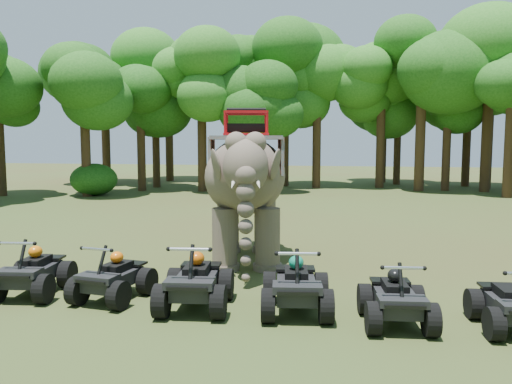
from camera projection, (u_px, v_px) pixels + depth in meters
ground at (246, 278)px, 11.65m from camera, size 110.00×110.00×0.00m
elephant at (246, 185)px, 13.20m from camera, size 3.06×5.16×4.06m
atv_0 at (32, 266)px, 10.31m from camera, size 1.43×1.81×1.24m
atv_1 at (113, 271)px, 10.01m from camera, size 1.36×1.72×1.17m
atv_2 at (196, 274)px, 9.48m from camera, size 1.50×1.91×1.31m
atv_3 at (296, 279)px, 9.25m from camera, size 1.49×1.88×1.28m
atv_4 at (396, 291)px, 8.64m from camera, size 1.32×1.70×1.17m
atv_5 at (512, 297)px, 8.38m from camera, size 1.25×1.63×1.14m
tree_0 at (317, 123)px, 33.84m from camera, size 6.22×6.22×8.88m
tree_1 at (381, 120)px, 34.08m from camera, size 6.48×6.48×9.26m
tree_2 at (447, 133)px, 32.11m from camera, size 5.19×5.19×7.41m
tree_3 at (510, 128)px, 27.98m from camera, size 5.50×5.50×7.86m
tree_29 at (85, 128)px, 28.66m from camera, size 5.53×5.53×7.90m
tree_30 at (141, 133)px, 31.89m from camera, size 5.24×5.24×7.49m
tree_31 at (202, 120)px, 31.58m from camera, size 6.34×6.34×9.06m
tree_32 at (258, 136)px, 31.30m from camera, size 4.93×4.93×7.04m
tree_33 at (489, 118)px, 33.36m from camera, size 6.68×6.68×9.54m
tree_34 at (488, 113)px, 33.26m from camera, size 7.10×7.10×10.14m
tree_35 at (156, 137)px, 34.46m from camera, size 4.93×4.93×7.05m
tree_36 at (488, 108)px, 31.18m from camera, size 7.42×7.42×10.60m
tree_37 at (467, 126)px, 35.22m from camera, size 5.96×5.96×8.51m
tree_38 at (232, 119)px, 35.56m from camera, size 6.68×6.68×9.54m
tree_39 at (381, 126)px, 36.67m from camera, size 6.05×6.05×8.65m
tree_40 at (169, 115)px, 39.90m from camera, size 7.47×7.47×10.68m
tree_41 at (398, 137)px, 36.92m from camera, size 4.96×4.96×7.08m
tree_44 at (421, 105)px, 31.72m from camera, size 7.66×7.66×10.95m
tree_45 at (285, 115)px, 35.38m from camera, size 7.04×7.04×10.05m
tree_46 at (105, 116)px, 36.83m from camera, size 7.11×7.11×10.15m
tree_47 at (383, 123)px, 38.59m from camera, size 6.43×6.43×9.18m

